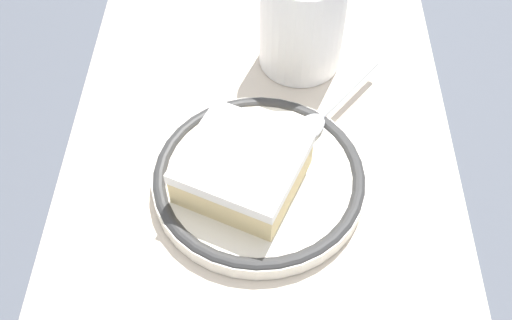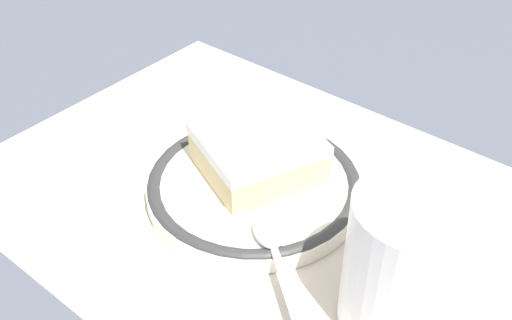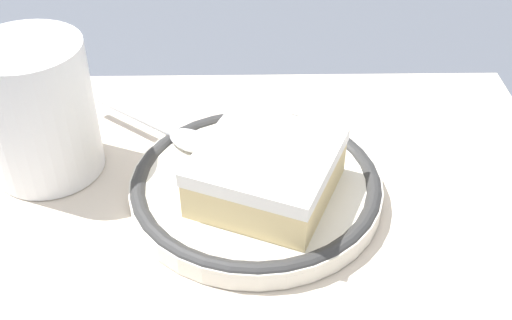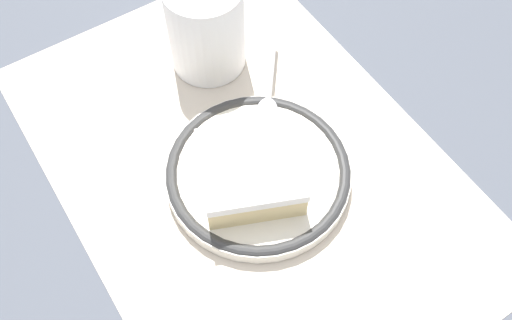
{
  "view_description": "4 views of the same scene",
  "coord_description": "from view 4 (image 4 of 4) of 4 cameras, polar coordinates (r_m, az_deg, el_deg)",
  "views": [
    {
      "loc": [
        0.31,
        0.01,
        0.41
      ],
      "look_at": [
        0.02,
        -0.0,
        0.04
      ],
      "focal_mm": 42.38,
      "sensor_mm": 36.0,
      "label": 1
    },
    {
      "loc": [
        -0.22,
        0.3,
        0.34
      ],
      "look_at": [
        0.02,
        -0.0,
        0.04
      ],
      "focal_mm": 43.12,
      "sensor_mm": 36.0,
      "label": 2
    },
    {
      "loc": [
        0.01,
        -0.34,
        0.3
      ],
      "look_at": [
        0.02,
        -0.0,
        0.04
      ],
      "focal_mm": 44.72,
      "sensor_mm": 36.0,
      "label": 3
    },
    {
      "loc": [
        0.25,
        -0.15,
        0.49
      ],
      "look_at": [
        0.02,
        -0.0,
        0.04
      ],
      "focal_mm": 40.85,
      "sensor_mm": 36.0,
      "label": 4
    }
  ],
  "objects": [
    {
      "name": "ground_plane",
      "position": [
        0.57,
        -0.89,
        -0.31
      ],
      "size": [
        2.4,
        2.4,
        0.0
      ],
      "primitive_type": "plane",
      "color": "#4C515B"
    },
    {
      "name": "placemat",
      "position": [
        0.57,
        -0.89,
        -0.27
      ],
      "size": [
        0.49,
        0.34,
        0.0
      ],
      "primitive_type": "cube",
      "color": "beige",
      "rests_on": "ground_plane"
    },
    {
      "name": "plate",
      "position": [
        0.55,
        0.0,
        -1.37
      ],
      "size": [
        0.18,
        0.18,
        0.02
      ],
      "color": "silver",
      "rests_on": "placemat"
    },
    {
      "name": "cake_slice",
      "position": [
        0.52,
        -0.56,
        -1.18
      ],
      "size": [
        0.11,
        0.12,
        0.04
      ],
      "color": "beige",
      "rests_on": "plate"
    },
    {
      "name": "spoon",
      "position": [
        0.59,
        1.2,
        5.96
      ],
      "size": [
        0.11,
        0.09,
        0.01
      ],
      "color": "silver",
      "rests_on": "plate"
    },
    {
      "name": "cup",
      "position": [
        0.62,
        -4.87,
        12.41
      ],
      "size": [
        0.08,
        0.08,
        0.1
      ],
      "color": "white",
      "rests_on": "placemat"
    },
    {
      "name": "napkin",
      "position": [
        0.55,
        17.1,
        -8.2
      ],
      "size": [
        0.11,
        0.1,
        0.0
      ],
      "primitive_type": "cube",
      "rotation": [
        0.0,
        0.0,
        4.63
      ],
      "color": "white",
      "rests_on": "placemat"
    }
  ]
}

